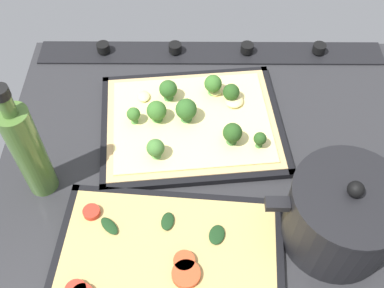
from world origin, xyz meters
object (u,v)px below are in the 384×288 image
(baking_tray_back, at_px, (168,261))
(cooking_pot, at_px, (342,215))
(oil_bottle, at_px, (28,150))
(broccoli_pizza, at_px, (192,119))
(baking_tray_front, at_px, (191,125))
(veggie_pizza_back, at_px, (165,260))

(baking_tray_back, distance_m, cooking_pot, 0.27)
(baking_tray_back, bearing_deg, oil_bottle, -32.51)
(broccoli_pizza, relative_size, oil_bottle, 1.42)
(baking_tray_front, bearing_deg, oil_bottle, 27.50)
(oil_bottle, bearing_deg, veggie_pizza_back, 146.88)
(baking_tray_front, distance_m, baking_tray_back, 0.28)
(broccoli_pizza, height_order, cooking_pot, cooking_pot)
(veggie_pizza_back, height_order, cooking_pot, cooking_pot)
(oil_bottle, bearing_deg, baking_tray_back, 147.49)
(baking_tray_back, bearing_deg, baking_tray_front, -97.17)
(baking_tray_front, bearing_deg, baking_tray_back, 82.83)
(veggie_pizza_back, distance_m, oil_bottle, 0.28)
(baking_tray_front, xyz_separation_m, cooking_pot, (-0.23, 0.23, 0.06))
(broccoli_pizza, xyz_separation_m, cooking_pot, (-0.23, 0.23, 0.04))
(baking_tray_back, xyz_separation_m, oil_bottle, (0.22, -0.14, 0.10))
(cooking_pot, bearing_deg, baking_tray_front, -44.67)
(cooking_pot, bearing_deg, baking_tray_back, 10.50)
(baking_tray_back, xyz_separation_m, cooking_pot, (-0.26, -0.05, 0.06))
(broccoli_pizza, xyz_separation_m, baking_tray_back, (0.03, 0.28, -0.02))
(broccoli_pizza, distance_m, oil_bottle, 0.30)
(oil_bottle, bearing_deg, cooking_pot, 169.20)
(veggie_pizza_back, xyz_separation_m, cooking_pot, (-0.27, -0.05, 0.05))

